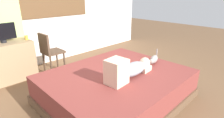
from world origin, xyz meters
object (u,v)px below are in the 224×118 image
at_px(tv_monitor, 2,33).
at_px(chair_by_desk, 50,50).
at_px(person_lying, 129,69).
at_px(cat, 154,59).
at_px(cup, 26,38).
at_px(desk, 7,61).
at_px(bed, 116,87).

distance_m(tv_monitor, chair_by_desk, 0.88).
distance_m(person_lying, cat, 0.71).
relative_size(tv_monitor, cup, 5.61).
bearing_deg(tv_monitor, person_lying, -65.26).
height_order(person_lying, desk, person_lying).
height_order(desk, cup, cup).
bearing_deg(bed, cat, -12.14).
bearing_deg(bed, desk, 116.14).
bearing_deg(chair_by_desk, cup, 141.31).
height_order(bed, person_lying, person_lying).
relative_size(tv_monitor, chair_by_desk, 0.56).
bearing_deg(person_lying, cat, 3.22).
height_order(tv_monitor, cup, tv_monitor).
xyz_separation_m(person_lying, desk, (-1.01, 2.17, -0.20)).
bearing_deg(chair_by_desk, cat, -60.92).
bearing_deg(cup, desk, 169.85).
bearing_deg(tv_monitor, cat, -51.33).
bearing_deg(cup, person_lying, -73.63).
bearing_deg(tv_monitor, chair_by_desk, -24.88).
relative_size(bed, cup, 24.57).
height_order(desk, tv_monitor, tv_monitor).
bearing_deg(chair_by_desk, bed, -81.25).
distance_m(cat, cup, 2.46).
bearing_deg(cup, tv_monitor, 169.53).
xyz_separation_m(cat, tv_monitor, (-1.71, 2.13, 0.40)).
distance_m(person_lying, desk, 2.41).
distance_m(person_lying, tv_monitor, 2.42).
height_order(bed, tv_monitor, tv_monitor).
distance_m(bed, chair_by_desk, 1.69).
bearing_deg(tv_monitor, cup, -10.47).
xyz_separation_m(person_lying, tv_monitor, (-1.00, 2.17, 0.35)).
distance_m(bed, desk, 2.20).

